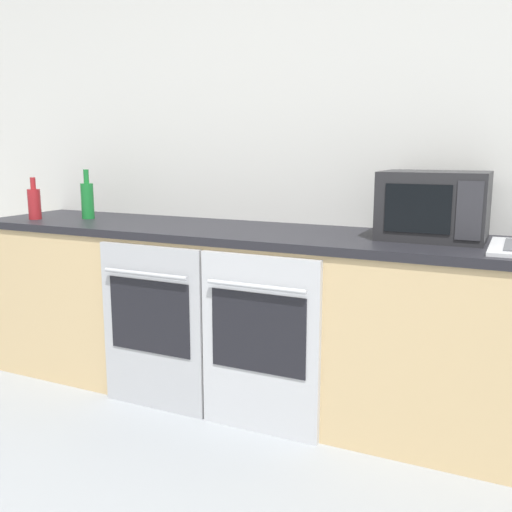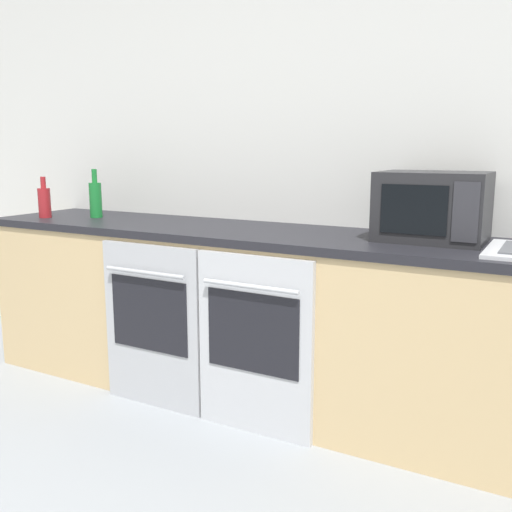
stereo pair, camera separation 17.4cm
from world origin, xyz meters
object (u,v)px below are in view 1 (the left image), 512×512
at_px(oven_right, 259,344).
at_px(bottle_green, 87,199).
at_px(oven_left, 152,327).
at_px(bottle_red, 34,203).
at_px(microwave, 434,205).

height_order(oven_right, bottle_green, bottle_green).
relative_size(oven_right, bottle_green, 2.94).
relative_size(oven_left, bottle_green, 2.94).
relative_size(oven_left, bottle_red, 3.47).
bearing_deg(microwave, bottle_red, -174.27).
distance_m(oven_right, bottle_red, 1.62).
bearing_deg(microwave, oven_left, -161.80).
height_order(oven_left, oven_right, same).
distance_m(oven_left, bottle_green, 0.95).
xyz_separation_m(microwave, bottle_green, (-1.92, -0.07, -0.04)).
bearing_deg(bottle_red, oven_left, -11.71).
distance_m(oven_left, oven_right, 0.58).
bearing_deg(oven_left, microwave, 18.20).
distance_m(bottle_green, bottle_red, 0.30).
xyz_separation_m(bottle_green, bottle_red, (-0.26, -0.15, -0.02)).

